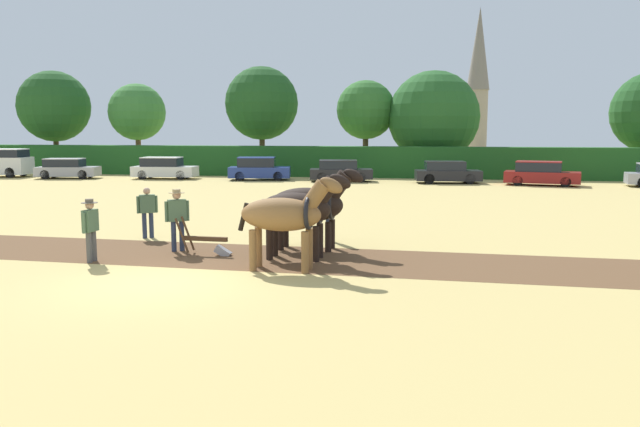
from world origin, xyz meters
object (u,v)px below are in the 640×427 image
(plow, at_px, (209,244))
(tree_far_left, at_px, (54,106))
(draft_horse_lead_left, at_px, (285,215))
(parked_car_center_left, at_px, (164,168))
(tree_center, at_px, (366,110))
(church_spire, at_px, (478,79))
(draft_horse_trail_left, at_px, (310,204))
(parked_car_far_right, at_px, (541,174))
(farmer_beside_team, at_px, (329,209))
(tree_left, at_px, (137,112))
(tree_center_right, at_px, (434,117))
(farmer_onlooker_left, at_px, (90,226))
(parked_car_right, at_px, (447,172))
(parked_car_center, at_px, (259,169))
(farmer_onlooker_right, at_px, (147,209))
(farmer_at_plow, at_px, (177,215))
(parked_car_left, at_px, (67,169))
(draft_horse_lead_right, at_px, (299,209))
(tree_center_left, at_px, (262,103))
(parked_car_center_right, at_px, (340,171))

(plow, bearing_deg, tree_far_left, 129.66)
(draft_horse_lead_left, relative_size, parked_car_center_left, 0.59)
(tree_center, height_order, church_spire, church_spire)
(tree_far_left, relative_size, draft_horse_trail_left, 2.95)
(parked_car_far_right, bearing_deg, draft_horse_trail_left, -101.95)
(draft_horse_trail_left, height_order, parked_car_center_left, draft_horse_trail_left)
(farmer_beside_team, bearing_deg, tree_far_left, 101.12)
(tree_left, bearing_deg, draft_horse_trail_left, -56.56)
(tree_center_right, distance_m, parked_car_center_left, 20.73)
(draft_horse_lead_left, height_order, farmer_onlooker_left, draft_horse_lead_left)
(parked_car_right, bearing_deg, parked_car_center, 171.71)
(tree_left, height_order, draft_horse_trail_left, tree_left)
(draft_horse_trail_left, bearing_deg, parked_car_center_left, 123.87)
(tree_far_left, height_order, parked_car_far_right, tree_far_left)
(farmer_beside_team, relative_size, parked_car_right, 0.40)
(draft_horse_lead_left, xyz_separation_m, parked_car_right, (4.38, 26.60, -0.67))
(farmer_onlooker_left, distance_m, farmer_onlooker_right, 3.66)
(plow, bearing_deg, parked_car_far_right, 64.15)
(tree_far_left, bearing_deg, farmer_onlooker_left, -55.84)
(farmer_at_plow, xyz_separation_m, parked_car_left, (-18.60, 24.02, -0.35))
(tree_far_left, bearing_deg, farmer_at_plow, -52.55)
(parked_car_left, relative_size, parked_car_center_left, 0.98)
(church_spire, bearing_deg, farmer_onlooker_left, -101.49)
(church_spire, height_order, parked_car_left, church_spire)
(tree_left, height_order, farmer_beside_team, tree_left)
(church_spire, relative_size, parked_car_center_left, 4.17)
(farmer_onlooker_right, xyz_separation_m, parked_car_center_left, (-9.85, 23.08, -0.19))
(tree_center_right, bearing_deg, tree_center, -179.71)
(farmer_onlooker_left, bearing_deg, parked_car_far_right, 63.05)
(tree_center_right, height_order, draft_horse_lead_right, tree_center_right)
(draft_horse_trail_left, height_order, parked_car_far_right, draft_horse_trail_left)
(draft_horse_lead_left, distance_m, farmer_beside_team, 4.24)
(tree_center, height_order, parked_car_center, tree_center)
(farmer_beside_team, bearing_deg, parked_car_right, 47.21)
(farmer_beside_team, height_order, parked_car_center, farmer_beside_team)
(tree_center_left, relative_size, farmer_at_plow, 4.79)
(plow, relative_size, parked_car_center_left, 0.34)
(tree_left, xyz_separation_m, farmer_onlooker_right, (15.85, -31.34, -3.98))
(plow, xyz_separation_m, farmer_onlooker_left, (-2.70, -1.40, 0.64))
(tree_center_left, distance_m, parked_car_center_left, 10.32)
(tree_left, xyz_separation_m, church_spire, (30.14, 34.44, 5.01))
(draft_horse_lead_left, bearing_deg, parked_car_center_right, 96.99)
(parked_car_right, bearing_deg, tree_center_right, 89.52)
(tree_center_left, height_order, farmer_onlooker_right, tree_center_left)
(parked_car_center_left, relative_size, parked_car_far_right, 0.96)
(parked_car_center_right, bearing_deg, tree_far_left, 154.29)
(church_spire, height_order, draft_horse_lead_right, church_spire)
(farmer_onlooker_right, bearing_deg, tree_center_right, 130.76)
(plow, bearing_deg, tree_center_left, 104.44)
(farmer_onlooker_left, relative_size, parked_car_center, 0.37)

